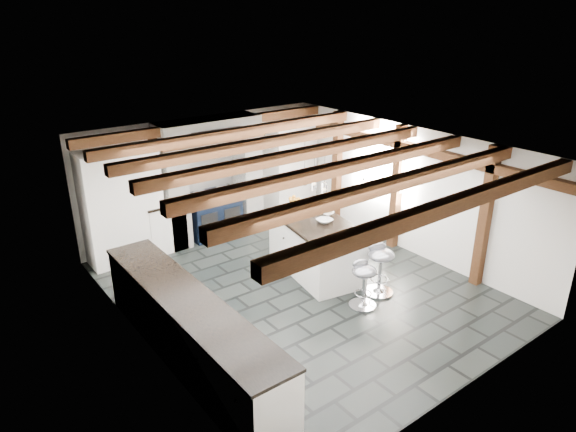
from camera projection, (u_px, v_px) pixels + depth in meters
ground at (298, 289)px, 8.20m from camera, size 6.00×6.00×0.00m
room_shell at (217, 209)px, 8.51m from camera, size 6.00×6.03×6.00m
range_cooker at (213, 213)px, 10.00m from camera, size 1.00×0.63×0.99m
kitchen_island at (316, 246)px, 8.58m from camera, size 1.28×1.99×1.22m
bar_stool_near at (380, 263)px, 7.89m from camera, size 0.55×0.55×0.84m
bar_stool_far at (364, 278)px, 7.55m from camera, size 0.47×0.47×0.76m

